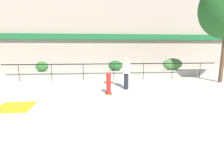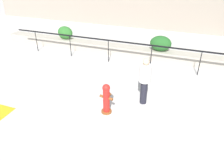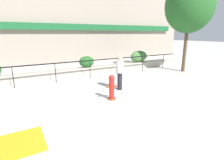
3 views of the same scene
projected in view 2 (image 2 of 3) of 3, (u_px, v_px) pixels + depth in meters
The scene contains 7 objects.
ground_plane at pixel (117, 135), 6.43m from camera, with size 120.00×120.00×0.00m, color #BCB7B2.
planter_wall_low at pixel (155, 55), 11.25m from camera, with size 18.00×0.70×0.50m, color #ADA393.
fence_railing_segment at pixel (152, 48), 9.97m from camera, with size 15.00×0.05×1.15m.
hedge_bush_0 at pixel (65, 33), 12.53m from camera, with size 0.90×0.59×0.74m, color #2D6B28.
hedge_bush_1 at pixel (161, 43), 10.87m from camera, with size 1.06×0.70×0.77m, color #235B23.
fire_hydrant at pixel (106, 98), 7.15m from camera, with size 0.48×0.46×1.08m.
pedestrian at pixel (145, 79), 7.43m from camera, with size 0.49×0.49×1.73m.
Camera 2 is at (1.54, -4.61, 4.52)m, focal length 35.00 mm.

